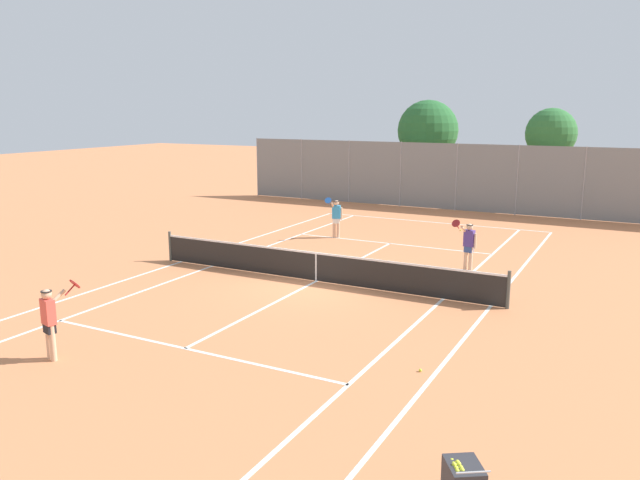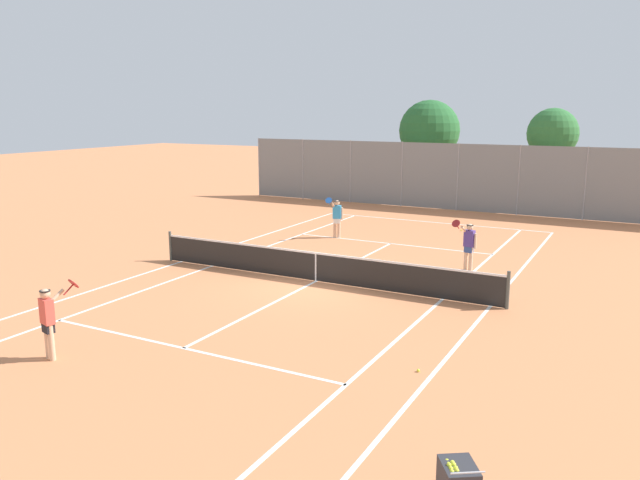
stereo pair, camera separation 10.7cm
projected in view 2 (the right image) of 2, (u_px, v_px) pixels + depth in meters
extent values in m
plane|color=#CC7A4C|center=(316.00, 281.00, 19.81)|extent=(120.00, 120.00, 0.00)
cube|color=silver|center=(433.00, 222.00, 30.10)|extent=(11.00, 0.10, 0.01)
cube|color=silver|center=(181.00, 262.00, 22.33)|extent=(0.10, 23.80, 0.01)
cube|color=silver|center=(490.00, 306.00, 17.29)|extent=(0.10, 23.80, 0.01)
cube|color=silver|center=(212.00, 266.00, 21.70)|extent=(0.10, 23.80, 0.01)
cube|color=silver|center=(442.00, 299.00, 17.92)|extent=(0.10, 23.80, 0.01)
cube|color=silver|center=(184.00, 348.00, 14.28)|extent=(8.26, 0.10, 0.01)
cube|color=silver|center=(390.00, 244.00, 25.34)|extent=(8.26, 0.10, 0.01)
cube|color=silver|center=(316.00, 281.00, 19.81)|extent=(0.10, 12.80, 0.01)
cylinder|color=#474C47|center=(171.00, 246.00, 22.43)|extent=(0.10, 0.10, 1.07)
cylinder|color=#474C47|center=(508.00, 290.00, 16.97)|extent=(0.10, 0.10, 1.07)
cube|color=black|center=(316.00, 267.00, 19.72)|extent=(11.90, 0.02, 0.89)
cube|color=white|center=(316.00, 253.00, 19.62)|extent=(11.90, 0.03, 0.06)
cube|color=white|center=(316.00, 268.00, 19.72)|extent=(0.05, 0.03, 0.89)
cylinder|color=#B7B7BC|center=(468.00, 473.00, 7.74)|extent=(0.38, 0.26, 0.02)
sphere|color=#D1DB33|center=(452.00, 472.00, 7.96)|extent=(0.07, 0.07, 0.07)
sphere|color=#D1DB33|center=(451.00, 469.00, 8.02)|extent=(0.07, 0.07, 0.07)
sphere|color=#D1DB33|center=(449.00, 465.00, 8.08)|extent=(0.07, 0.07, 0.07)
sphere|color=#D1DB33|center=(448.00, 464.00, 8.15)|extent=(0.07, 0.07, 0.07)
sphere|color=#D1DB33|center=(447.00, 461.00, 8.22)|extent=(0.07, 0.07, 0.07)
sphere|color=#D1DB33|center=(457.00, 471.00, 7.97)|extent=(0.07, 0.07, 0.07)
sphere|color=#D1DB33|center=(456.00, 468.00, 8.03)|extent=(0.07, 0.07, 0.07)
sphere|color=#D1DB33|center=(454.00, 465.00, 8.10)|extent=(0.07, 0.07, 0.07)
sphere|color=#D1DB33|center=(452.00, 463.00, 8.16)|extent=(0.07, 0.07, 0.07)
cylinder|color=#D8A884|center=(48.00, 340.00, 13.64)|extent=(0.13, 0.13, 0.82)
cylinder|color=#D8A884|center=(51.00, 342.00, 13.52)|extent=(0.13, 0.13, 0.82)
cube|color=black|center=(48.00, 327.00, 13.51)|extent=(0.32, 0.25, 0.24)
cube|color=#D84C3F|center=(47.00, 311.00, 13.44)|extent=(0.38, 0.28, 0.56)
sphere|color=#D8A884|center=(45.00, 294.00, 13.36)|extent=(0.22, 0.22, 0.22)
cylinder|color=black|center=(45.00, 291.00, 13.35)|extent=(0.23, 0.23, 0.02)
cylinder|color=#D8A884|center=(43.00, 312.00, 13.60)|extent=(0.08, 0.08, 0.52)
cylinder|color=#D8A884|center=(55.00, 298.00, 13.39)|extent=(0.20, 0.46, 0.35)
cylinder|color=maroon|center=(69.00, 290.00, 13.46)|extent=(0.10, 0.25, 0.22)
cylinder|color=maroon|center=(73.00, 284.00, 13.52)|extent=(0.32, 0.26, 0.23)
cylinder|color=#D8A884|center=(339.00, 228.00, 26.44)|extent=(0.13, 0.13, 0.82)
cylinder|color=#D8A884|center=(335.00, 228.00, 26.48)|extent=(0.13, 0.13, 0.82)
cube|color=white|center=(337.00, 220.00, 26.39)|extent=(0.32, 0.25, 0.24)
cube|color=#3399D8|center=(337.00, 212.00, 26.32)|extent=(0.38, 0.29, 0.56)
sphere|color=#D8A884|center=(337.00, 203.00, 26.24)|extent=(0.22, 0.22, 0.22)
cylinder|color=black|center=(337.00, 201.00, 26.22)|extent=(0.23, 0.23, 0.02)
cylinder|color=#D8A884|center=(342.00, 214.00, 26.29)|extent=(0.08, 0.08, 0.52)
cylinder|color=#D8A884|center=(333.00, 206.00, 26.15)|extent=(0.21, 0.46, 0.35)
cylinder|color=#1E4C99|center=(329.00, 203.00, 25.89)|extent=(0.10, 0.25, 0.22)
cylinder|color=#1E4C99|center=(329.00, 200.00, 25.75)|extent=(0.32, 0.27, 0.23)
cylinder|color=beige|center=(471.00, 259.00, 21.05)|extent=(0.13, 0.13, 0.82)
cylinder|color=beige|center=(466.00, 258.00, 21.16)|extent=(0.13, 0.13, 0.82)
cube|color=#334C8C|center=(469.00, 249.00, 21.04)|extent=(0.31, 0.23, 0.24)
cube|color=#4C388C|center=(469.00, 238.00, 20.96)|extent=(0.37, 0.26, 0.56)
sphere|color=beige|center=(470.00, 227.00, 20.88)|extent=(0.22, 0.22, 0.22)
cylinder|color=black|center=(470.00, 225.00, 20.87)|extent=(0.23, 0.23, 0.02)
cylinder|color=beige|center=(475.00, 241.00, 20.84)|extent=(0.08, 0.08, 0.52)
cylinder|color=beige|center=(464.00, 230.00, 20.87)|extent=(0.16, 0.46, 0.35)
cylinder|color=maroon|center=(457.00, 226.00, 20.72)|extent=(0.08, 0.25, 0.22)
cylinder|color=maroon|center=(456.00, 223.00, 20.61)|extent=(0.31, 0.24, 0.23)
sphere|color=#D1DB33|center=(461.00, 230.00, 27.95)|extent=(0.07, 0.07, 0.07)
sphere|color=#D1DB33|center=(418.00, 370.00, 12.99)|extent=(0.07, 0.07, 0.07)
cylinder|color=gray|center=(259.00, 167.00, 39.06)|extent=(0.08, 0.08, 3.59)
cylinder|color=gray|center=(303.00, 169.00, 37.61)|extent=(0.08, 0.08, 3.59)
cylinder|color=gray|center=(350.00, 172.00, 36.16)|extent=(0.08, 0.08, 3.59)
cylinder|color=gray|center=(402.00, 174.00, 34.71)|extent=(0.08, 0.08, 3.59)
cylinder|color=gray|center=(458.00, 177.00, 33.26)|extent=(0.08, 0.08, 3.59)
cylinder|color=gray|center=(519.00, 180.00, 31.81)|extent=(0.08, 0.08, 3.59)
cylinder|color=gray|center=(585.00, 184.00, 30.36)|extent=(0.08, 0.08, 3.59)
cube|color=slate|center=(458.00, 177.00, 33.26)|extent=(25.31, 0.02, 3.55)
cylinder|color=brown|center=(428.00, 176.00, 36.98)|extent=(0.23, 0.23, 2.88)
sphere|color=#26602D|center=(429.00, 131.00, 36.42)|extent=(3.53, 3.53, 3.53)
sphere|color=#26602D|center=(423.00, 138.00, 36.40)|extent=(2.47, 2.47, 2.47)
cylinder|color=brown|center=(549.00, 182.00, 32.97)|extent=(0.28, 0.28, 3.19)
sphere|color=#2D6B33|center=(553.00, 133.00, 32.45)|extent=(2.62, 2.62, 2.62)
sphere|color=#2D6B33|center=(551.00, 140.00, 32.66)|extent=(1.57, 1.57, 1.57)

